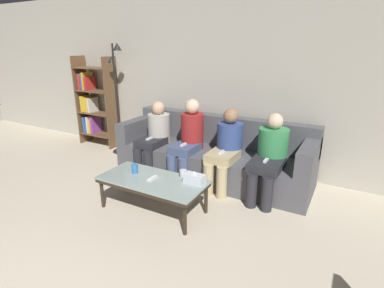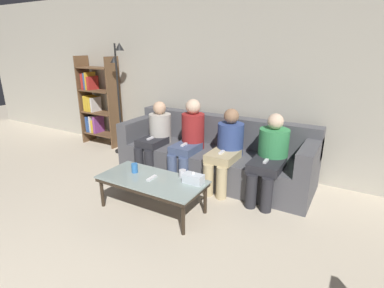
# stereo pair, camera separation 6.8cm
# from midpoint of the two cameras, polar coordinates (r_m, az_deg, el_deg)

# --- Properties ---
(wall_back) EXTENTS (12.00, 0.06, 2.60)m
(wall_back) POSITION_cam_midpoint_polar(r_m,az_deg,el_deg) (4.44, 6.75, 11.95)
(wall_back) COLOR #B7B2A3
(wall_back) RESTS_ON ground_plane
(couch) EXTENTS (2.71, 0.86, 0.83)m
(couch) POSITION_cam_midpoint_polar(r_m,az_deg,el_deg) (4.23, 3.63, -2.24)
(couch) COLOR #515156
(couch) RESTS_ON ground_plane
(coffee_table) EXTENTS (1.20, 0.56, 0.38)m
(coffee_table) POSITION_cam_midpoint_polar(r_m,az_deg,el_deg) (3.37, -8.11, -7.24)
(coffee_table) COLOR #8C9E99
(coffee_table) RESTS_ON ground_plane
(cup_near_left) EXTENTS (0.08, 0.08, 0.09)m
(cup_near_left) POSITION_cam_midpoint_polar(r_m,az_deg,el_deg) (3.34, -2.27, -5.69)
(cup_near_left) COLOR silver
(cup_near_left) RESTS_ON coffee_table
(cup_near_right) EXTENTS (0.07, 0.07, 0.11)m
(cup_near_right) POSITION_cam_midpoint_polar(r_m,az_deg,el_deg) (3.52, -11.39, -4.59)
(cup_near_right) COLOR #3372BF
(cup_near_right) RESTS_ON coffee_table
(tissue_box) EXTENTS (0.22, 0.12, 0.13)m
(tissue_box) POSITION_cam_midpoint_polar(r_m,az_deg,el_deg) (3.21, -0.18, -6.59)
(tissue_box) COLOR silver
(tissue_box) RESTS_ON coffee_table
(game_remote) EXTENTS (0.04, 0.15, 0.02)m
(game_remote) POSITION_cam_midpoint_polar(r_m,az_deg,el_deg) (3.35, -8.14, -6.49)
(game_remote) COLOR white
(game_remote) RESTS_ON coffee_table
(bookshelf) EXTENTS (0.77, 0.32, 1.60)m
(bookshelf) POSITION_cam_midpoint_polar(r_m,az_deg,el_deg) (5.83, -18.60, 7.31)
(bookshelf) COLOR brown
(bookshelf) RESTS_ON ground_plane
(standing_lamp) EXTENTS (0.31, 0.26, 1.82)m
(standing_lamp) POSITION_cam_midpoint_polar(r_m,az_deg,el_deg) (5.16, -14.52, 10.36)
(standing_lamp) COLOR black
(standing_lamp) RESTS_ON ground_plane
(seated_person_left_end) EXTENTS (0.32, 0.64, 1.02)m
(seated_person_left_end) POSITION_cam_midpoint_polar(r_m,az_deg,el_deg) (4.39, -7.52, 1.71)
(seated_person_left_end) COLOR #28282D
(seated_person_left_end) RESTS_ON ground_plane
(seated_person_mid_left) EXTENTS (0.31, 0.63, 1.10)m
(seated_person_mid_left) POSITION_cam_midpoint_polar(r_m,az_deg,el_deg) (4.09, -1.10, 1.19)
(seated_person_mid_left) COLOR #47567A
(seated_person_mid_left) RESTS_ON ground_plane
(seated_person_mid_right) EXTENTS (0.34, 0.67, 1.03)m
(seated_person_mid_right) POSITION_cam_midpoint_polar(r_m,az_deg,el_deg) (3.85, 6.06, -0.52)
(seated_person_mid_right) COLOR tan
(seated_person_mid_right) RESTS_ON ground_plane
(seated_person_right_end) EXTENTS (0.36, 0.71, 1.03)m
(seated_person_right_end) POSITION_cam_midpoint_polar(r_m,az_deg,el_deg) (3.68, 14.12, -1.84)
(seated_person_right_end) COLOR #28282D
(seated_person_right_end) RESTS_ON ground_plane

